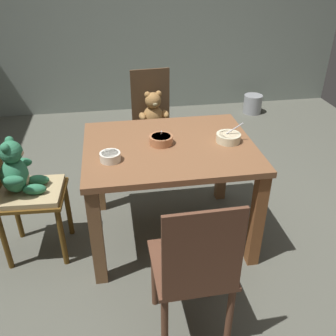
{
  "coord_description": "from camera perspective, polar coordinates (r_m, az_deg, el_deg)",
  "views": [
    {
      "loc": [
        -0.35,
        -2.1,
        1.81
      ],
      "look_at": [
        0.0,
        0.05,
        0.52
      ],
      "focal_mm": 39.53,
      "sensor_mm": 36.0,
      "label": 1
    }
  ],
  "objects": [
    {
      "name": "ground_plane",
      "position": [
        2.81,
        0.17,
        -10.13
      ],
      "size": [
        5.2,
        5.2,
        0.04
      ],
      "color": "#57584D"
    },
    {
      "name": "dining_table",
      "position": [
        2.45,
        0.19,
        1.0
      ],
      "size": [
        1.1,
        0.87,
        0.73
      ],
      "color": "brown",
      "rests_on": "ground_plane"
    },
    {
      "name": "teddy_chair_near_front",
      "position": [
        1.81,
        4.08,
        -13.93
      ],
      "size": [
        0.4,
        0.41,
        0.93
      ],
      "rotation": [
        0.0,
        0.0,
        1.59
      ],
      "color": "brown",
      "rests_on": "ground_plane"
    },
    {
      "name": "teddy_chair_near_left",
      "position": [
        2.49,
        -21.71,
        -2.11
      ],
      "size": [
        0.44,
        0.39,
        0.87
      ],
      "rotation": [
        0.0,
        0.0,
        -0.05
      ],
      "color": "#5A3C14",
      "rests_on": "ground_plane"
    },
    {
      "name": "teddy_chair_far_center",
      "position": [
        3.22,
        -2.21,
        7.53
      ],
      "size": [
        0.4,
        0.4,
        0.96
      ],
      "rotation": [
        0.0,
        0.0,
        -1.48
      ],
      "color": "#4B3623",
      "rests_on": "ground_plane"
    },
    {
      "name": "porridge_bowl_terracotta_center",
      "position": [
        2.39,
        -1.07,
        4.38
      ],
      "size": [
        0.15,
        0.16,
        0.13
      ],
      "color": "#B37049",
      "rests_on": "dining_table"
    },
    {
      "name": "porridge_bowl_cream_near_right",
      "position": [
        2.45,
        9.3,
        4.66
      ],
      "size": [
        0.17,
        0.16,
        0.13
      ],
      "color": "beige",
      "rests_on": "dining_table"
    },
    {
      "name": "porridge_bowl_white_near_left",
      "position": [
        2.22,
        -8.9,
        1.76
      ],
      "size": [
        0.12,
        0.12,
        0.05
      ],
      "color": "white",
      "rests_on": "dining_table"
    },
    {
      "name": "metal_pail",
      "position": [
        4.91,
        12.91,
        9.6
      ],
      "size": [
        0.23,
        0.23,
        0.23
      ],
      "primitive_type": "cylinder",
      "color": "#93969B",
      "rests_on": "ground_plane"
    }
  ]
}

